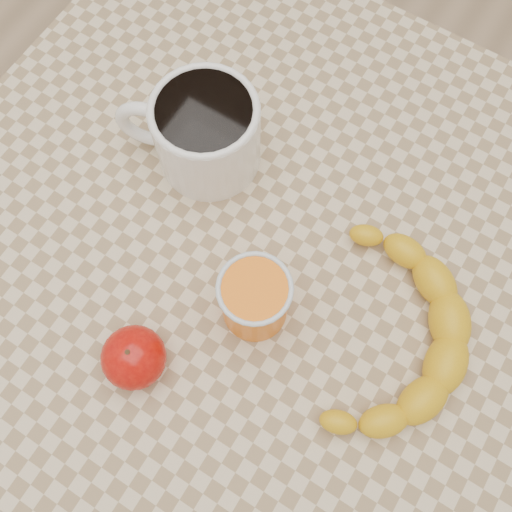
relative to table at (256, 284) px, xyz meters
The scene contains 6 objects.
ground 0.66m from the table, ahead, with size 3.00×3.00×0.00m, color tan.
table is the anchor object (origin of this frame).
coffee_mug 0.20m from the table, 145.20° to the left, with size 0.18×0.15×0.10m.
orange_juice_glass 0.14m from the table, 59.45° to the right, with size 0.07×0.07×0.09m.
apple 0.20m from the table, 105.83° to the right, with size 0.08×0.08×0.06m.
banana 0.20m from the table, ahead, with size 0.23×0.30×0.04m, color yellow, non-canonical shape.
Camera 1 is at (0.11, -0.17, 1.35)m, focal length 40.00 mm.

